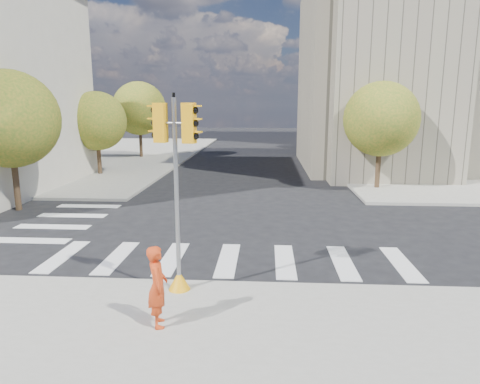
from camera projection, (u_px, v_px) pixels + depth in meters
name	position (u px, v px, depth m)	size (l,w,h in m)	color
ground	(236.00, 240.00, 15.51)	(160.00, 160.00, 0.00)	black
sidewalk_far_right	(470.00, 157.00, 39.71)	(28.00, 40.00, 0.15)	gray
sidewalk_far_left	(53.00, 154.00, 42.15)	(28.00, 40.00, 0.15)	gray
civic_building	(462.00, 72.00, 31.82)	(26.00, 16.00, 19.39)	gray
office_tower	(439.00, 21.00, 52.27)	(20.00, 18.00, 30.00)	#9EA0A3
tree_lw_near	(9.00, 119.00, 19.23)	(4.40, 4.40, 6.41)	#382616
tree_lw_mid	(97.00, 121.00, 29.10)	(4.00, 4.00, 5.77)	#382616
tree_lw_far	(139.00, 108.00, 38.73)	(4.80, 4.80, 6.95)	#382616
tree_re_near	(381.00, 119.00, 24.03)	(4.20, 4.20, 6.16)	#382616
tree_re_mid	(344.00, 111.00, 35.71)	(4.60, 4.60, 6.66)	#382616
tree_re_far	(325.00, 114.00, 47.54)	(4.00, 4.00, 5.88)	#382616
lamp_near	(373.00, 109.00, 27.81)	(0.35, 0.18, 8.11)	black
lamp_far	(338.00, 108.00, 41.50)	(0.35, 0.18, 8.11)	black
traffic_signal	(177.00, 209.00, 10.63)	(1.08, 0.56, 4.96)	orange
photographer	(158.00, 286.00, 9.08)	(0.65, 0.43, 1.79)	#C03712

